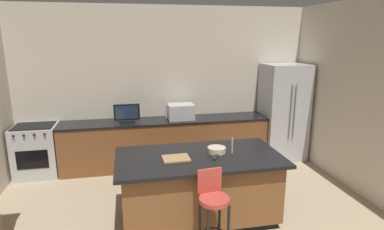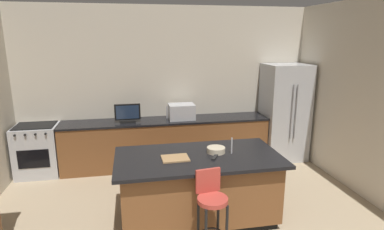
# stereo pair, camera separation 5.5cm
# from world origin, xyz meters

# --- Properties ---
(wall_back) EXTENTS (6.05, 0.12, 2.99)m
(wall_back) POSITION_xyz_m (0.00, 4.54, 1.49)
(wall_back) COLOR beige
(wall_back) RESTS_ON ground_plane
(wall_right) EXTENTS (0.12, 4.94, 2.99)m
(wall_right) POSITION_xyz_m (2.82, 2.27, 1.49)
(wall_right) COLOR beige
(wall_right) RESTS_ON ground_plane
(counter_back) EXTENTS (3.86, 0.62, 0.90)m
(counter_back) POSITION_xyz_m (-0.05, 4.16, 0.45)
(counter_back) COLOR brown
(counter_back) RESTS_ON ground_plane
(kitchen_island) EXTENTS (2.15, 1.12, 0.91)m
(kitchen_island) POSITION_xyz_m (0.14, 2.20, 0.46)
(kitchen_island) COLOR black
(kitchen_island) RESTS_ON ground_plane
(refrigerator) EXTENTS (0.83, 0.75, 1.90)m
(refrigerator) POSITION_xyz_m (2.30, 4.11, 0.95)
(refrigerator) COLOR #B7BABF
(refrigerator) RESTS_ON ground_plane
(range_oven) EXTENTS (0.72, 0.63, 0.92)m
(range_oven) POSITION_xyz_m (-2.35, 4.16, 0.46)
(range_oven) COLOR #B7BABF
(range_oven) RESTS_ON ground_plane
(microwave) EXTENTS (0.48, 0.36, 0.28)m
(microwave) POSITION_xyz_m (0.24, 4.16, 1.04)
(microwave) COLOR #B7BABF
(microwave) RESTS_ON counter_back
(tv_monitor) EXTENTS (0.46, 0.16, 0.34)m
(tv_monitor) POSITION_xyz_m (-0.76, 4.11, 1.06)
(tv_monitor) COLOR black
(tv_monitor) RESTS_ON counter_back
(sink_faucet_back) EXTENTS (0.02, 0.02, 0.24)m
(sink_faucet_back) POSITION_xyz_m (-0.03, 4.26, 1.02)
(sink_faucet_back) COLOR #B2B2B7
(sink_faucet_back) RESTS_ON counter_back
(sink_faucet_island) EXTENTS (0.02, 0.02, 0.22)m
(sink_faucet_island) POSITION_xyz_m (0.59, 2.20, 1.02)
(sink_faucet_island) COLOR #B2B2B7
(sink_faucet_island) RESTS_ON kitchen_island
(bar_stool_center) EXTENTS (0.34, 0.36, 0.98)m
(bar_stool_center) POSITION_xyz_m (0.14, 1.49, 0.59)
(bar_stool_center) COLOR #B23D33
(bar_stool_center) RESTS_ON ground_plane
(fruit_bowl) EXTENTS (0.25, 0.25, 0.07)m
(fruit_bowl) POSITION_xyz_m (0.40, 2.28, 0.95)
(fruit_bowl) COLOR beige
(fruit_bowl) RESTS_ON kitchen_island
(cell_phone) EXTENTS (0.12, 0.16, 0.01)m
(cell_phone) POSITION_xyz_m (-0.14, 2.15, 0.91)
(cell_phone) COLOR black
(cell_phone) RESTS_ON kitchen_island
(tv_remote) EXTENTS (0.12, 0.17, 0.02)m
(tv_remote) POSITION_xyz_m (0.33, 2.09, 0.92)
(tv_remote) COLOR black
(tv_remote) RESTS_ON kitchen_island
(cutting_board) EXTENTS (0.35, 0.28, 0.02)m
(cutting_board) POSITION_xyz_m (-0.17, 2.15, 0.92)
(cutting_board) COLOR #A87F51
(cutting_board) RESTS_ON kitchen_island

